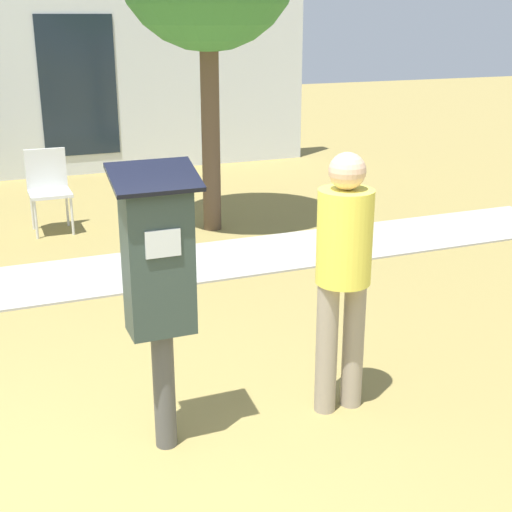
# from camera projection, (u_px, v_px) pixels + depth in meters

# --- Properties ---
(sidewalk) EXTENTS (12.00, 1.10, 0.02)m
(sidewalk) POSITION_uv_depth(u_px,v_px,m) (10.00, 287.00, 6.29)
(sidewalk) COLOR #A3A099
(sidewalk) RESTS_ON ground
(parking_meter) EXTENTS (0.44, 0.31, 1.59)m
(parking_meter) POSITION_uv_depth(u_px,v_px,m) (159.00, 275.00, 3.68)
(parking_meter) COLOR #4C4C4C
(parking_meter) RESTS_ON ground
(person_standing) EXTENTS (0.32, 0.32, 1.58)m
(person_standing) POSITION_uv_depth(u_px,v_px,m) (343.00, 264.00, 4.09)
(person_standing) COLOR gray
(person_standing) RESTS_ON ground
(outdoor_chair_middle) EXTENTS (0.44, 0.44, 0.90)m
(outdoor_chair_middle) POSITION_uv_depth(u_px,v_px,m) (48.00, 184.00, 7.82)
(outdoor_chair_middle) COLOR silver
(outdoor_chair_middle) RESTS_ON ground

